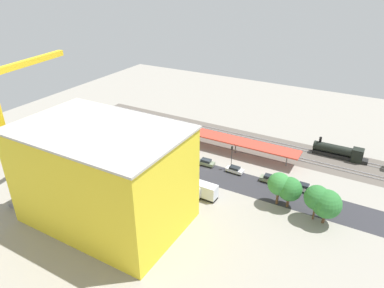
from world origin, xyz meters
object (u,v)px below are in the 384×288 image
at_px(parked_car_1, 270,179).
at_px(parked_car_2, 235,170).
at_px(street_tree_0, 279,184).
at_px(parked_car_6, 135,143).
at_px(street_tree_1, 290,189).
at_px(street_tree_3, 327,204).
at_px(traffic_light, 232,154).
at_px(construction_building, 104,176).
at_px(box_truck_2, 183,187).
at_px(parked_car_5, 158,149).
at_px(parked_car_4, 182,155).
at_px(box_truck_0, 167,179).
at_px(street_tree_2, 317,198).
at_px(parked_car_0, 303,188).
at_px(box_truck_1, 197,188).
at_px(locomotive, 341,152).
at_px(parked_car_3, 206,163).
at_px(platform_canopy_near, 191,130).
at_px(tower_crane, 10,126).

bearing_deg(parked_car_1, parked_car_2, -0.63).
distance_m(parked_car_1, street_tree_0, 9.67).
distance_m(parked_car_6, street_tree_1, 47.70).
relative_size(street_tree_3, traffic_light, 1.17).
xyz_separation_m(construction_building, box_truck_2, (-8.95, -14.86, -8.29)).
relative_size(parked_car_2, parked_car_5, 0.95).
distance_m(street_tree_0, street_tree_3, 10.23).
relative_size(parked_car_4, parked_car_5, 0.98).
height_order(parked_car_1, box_truck_0, box_truck_0).
relative_size(street_tree_2, street_tree_3, 1.04).
height_order(parked_car_0, street_tree_0, street_tree_0).
bearing_deg(construction_building, street_tree_0, -143.09).
distance_m(parked_car_5, street_tree_1, 39.77).
height_order(parked_car_1, street_tree_0, street_tree_0).
distance_m(box_truck_1, street_tree_2, 25.45).
height_order(parked_car_6, box_truck_0, box_truck_0).
relative_size(box_truck_1, street_tree_2, 1.27).
distance_m(parked_car_1, parked_car_2, 9.08).
bearing_deg(parked_car_5, parked_car_2, 179.48).
xyz_separation_m(parked_car_2, parked_car_5, (23.32, -0.21, 0.02)).
bearing_deg(box_truck_1, traffic_light, -98.49).
distance_m(parked_car_2, street_tree_3, 25.41).
relative_size(street_tree_2, traffic_light, 1.21).
relative_size(locomotive, parked_car_3, 3.07).
height_order(parked_car_2, construction_building, construction_building).
distance_m(platform_canopy_near, locomotive, 41.92).
distance_m(box_truck_1, street_tree_0, 18.04).
height_order(parked_car_4, tower_crane, tower_crane).
xyz_separation_m(tower_crane, traffic_light, (-34.15, -34.19, -13.52)).
height_order(street_tree_0, street_tree_3, street_tree_0).
distance_m(tower_crane, traffic_light, 50.18).
bearing_deg(box_truck_2, parked_car_0, -149.17).
bearing_deg(street_tree_2, parked_car_3, -17.02).
xyz_separation_m(parked_car_5, street_tree_3, (-46.57, 9.69, 3.90)).
height_order(platform_canopy_near, street_tree_3, street_tree_3).
relative_size(street_tree_0, street_tree_3, 1.01).
distance_m(box_truck_0, box_truck_2, 5.19).
bearing_deg(street_tree_3, box_truck_1, 7.94).
bearing_deg(parked_car_1, parked_car_6, -0.16).
bearing_deg(box_truck_1, box_truck_0, -2.12).
height_order(tower_crane, street_tree_2, tower_crane).
xyz_separation_m(box_truck_1, street_tree_3, (-26.91, -3.75, 2.92)).
bearing_deg(street_tree_0, tower_crane, 27.34).
bearing_deg(parked_car_4, platform_canopy_near, -74.64).
bearing_deg(construction_building, parked_car_6, -61.14).
distance_m(parked_car_1, street_tree_3, 17.42).
distance_m(locomotive, parked_car_4, 43.09).
distance_m(parked_car_0, parked_car_4, 32.64).
relative_size(parked_car_6, street_tree_3, 0.57).
bearing_deg(street_tree_1, parked_car_1, -49.71).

